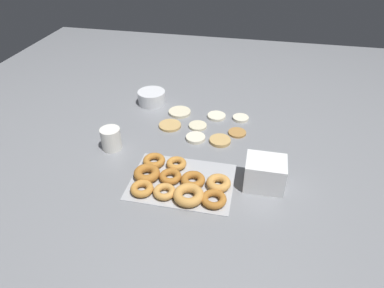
{
  "coord_description": "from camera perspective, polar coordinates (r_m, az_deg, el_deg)",
  "views": [
    {
      "loc": [
        0.25,
        -1.28,
        0.91
      ],
      "look_at": [
        0.0,
        -0.08,
        0.04
      ],
      "focal_mm": 32.0,
      "sensor_mm": 36.0,
      "label": 1
    }
  ],
  "objects": [
    {
      "name": "donut_tray",
      "position": [
        1.34,
        -2.32,
        -6.26
      ],
      "size": [
        0.4,
        0.3,
        0.04
      ],
      "color": "#ADAFB5",
      "rests_on": "ground_plane"
    },
    {
      "name": "ground_plane",
      "position": [
        1.59,
        0.49,
        0.52
      ],
      "size": [
        3.0,
        3.0,
        0.0
      ],
      "primitive_type": "plane",
      "color": "gray"
    },
    {
      "name": "container_stack",
      "position": [
        1.34,
        12.06,
        -4.81
      ],
      "size": [
        0.15,
        0.12,
        0.12
      ],
      "color": "white",
      "rests_on": "ground_plane"
    },
    {
      "name": "pancake_2",
      "position": [
        1.58,
        4.7,
        0.58
      ],
      "size": [
        0.1,
        0.1,
        0.02
      ],
      "primitive_type": "cylinder",
      "color": "tan",
      "rests_on": "ground_plane"
    },
    {
      "name": "pancake_7",
      "position": [
        1.6,
        0.47,
        1.05
      ],
      "size": [
        0.09,
        0.09,
        0.02
      ],
      "primitive_type": "cylinder",
      "color": "silver",
      "rests_on": "ground_plane"
    },
    {
      "name": "pancake_1",
      "position": [
        1.65,
        7.53,
        1.88
      ],
      "size": [
        0.09,
        0.09,
        0.01
      ],
      "primitive_type": "cylinder",
      "color": "#B27F42",
      "rests_on": "ground_plane"
    },
    {
      "name": "batter_bowl",
      "position": [
        1.89,
        -6.73,
        7.7
      ],
      "size": [
        0.15,
        0.15,
        0.07
      ],
      "color": "white",
      "rests_on": "ground_plane"
    },
    {
      "name": "paper_cup",
      "position": [
        1.56,
        -13.34,
        0.85
      ],
      "size": [
        0.09,
        0.09,
        0.1
      ],
      "color": "white",
      "rests_on": "ground_plane"
    },
    {
      "name": "pancake_5",
      "position": [
        1.69,
        0.97,
        3.05
      ],
      "size": [
        0.09,
        0.09,
        0.01
      ],
      "primitive_type": "cylinder",
      "color": "beige",
      "rests_on": "ground_plane"
    },
    {
      "name": "pancake_6",
      "position": [
        1.8,
        -2.07,
        5.33
      ],
      "size": [
        0.11,
        0.11,
        0.02
      ],
      "primitive_type": "cylinder",
      "color": "beige",
      "rests_on": "ground_plane"
    },
    {
      "name": "pancake_0",
      "position": [
        1.76,
        8.11,
        4.29
      ],
      "size": [
        0.08,
        0.08,
        0.01
      ],
      "primitive_type": "cylinder",
      "color": "silver",
      "rests_on": "ground_plane"
    },
    {
      "name": "pancake_3",
      "position": [
        1.69,
        -3.69,
        3.11
      ],
      "size": [
        0.11,
        0.11,
        0.01
      ],
      "primitive_type": "cylinder",
      "color": "tan",
      "rests_on": "ground_plane"
    },
    {
      "name": "pancake_4",
      "position": [
        1.77,
        4.1,
        4.66
      ],
      "size": [
        0.09,
        0.09,
        0.01
      ],
      "primitive_type": "cylinder",
      "color": "silver",
      "rests_on": "ground_plane"
    }
  ]
}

